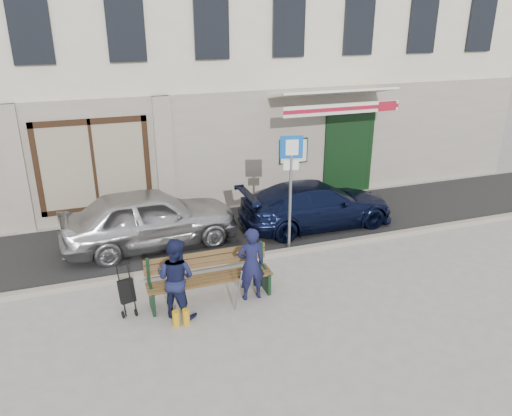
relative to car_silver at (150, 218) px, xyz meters
name	(u,v)px	position (x,y,z in m)	size (l,w,h in m)	color
ground	(282,292)	(2.12, -3.05, -0.69)	(80.00, 80.00, 0.00)	#9E9991
asphalt_lane	(236,231)	(2.12, 0.05, -0.69)	(60.00, 3.20, 0.01)	#282828
curb	(257,257)	(2.12, -1.55, -0.63)	(60.00, 0.18, 0.12)	#9E9384
building	(183,19)	(2.13, 5.41, 4.28)	(20.00, 8.27, 10.00)	beige
car_silver	(150,218)	(0.00, 0.00, 0.00)	(1.64, 4.08, 1.39)	#B9B9BE
car_navy	(317,204)	(4.20, -0.25, -0.11)	(1.63, 4.02, 1.17)	black
parking_sign	(291,175)	(2.98, -1.34, 1.13)	(0.50, 0.14, 2.71)	gray
bench	(208,278)	(0.67, -2.82, -0.24)	(2.40, 1.17, 0.98)	brown
man	(251,264)	(1.47, -3.04, 0.04)	(0.54, 0.35, 1.48)	#141637
woman	(176,278)	(0.02, -3.14, 0.07)	(0.74, 0.58, 1.52)	#161A3D
stroller	(127,292)	(-0.83, -2.75, -0.28)	(0.32, 0.42, 0.94)	black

